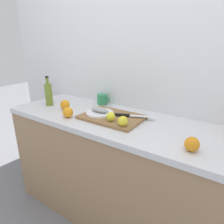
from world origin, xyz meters
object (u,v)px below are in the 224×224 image
cutting_board (112,117)px  orange_0 (192,144)px  lemon_0 (123,121)px  white_plate (100,113)px  fish_fillet (100,110)px  coffee_mug_0 (102,99)px  chef_knife (129,116)px  olive_oil_bottle (49,94)px

cutting_board → orange_0: size_ratio=5.69×
cutting_board → lemon_0: bearing=-35.3°
white_plate → cutting_board: bearing=8.9°
cutting_board → lemon_0: (0.16, -0.11, 0.04)m
orange_0 → fish_fillet: bearing=168.9°
cutting_board → coffee_mug_0: (-0.27, 0.24, 0.04)m
chef_knife → fish_fillet: bearing=174.4°
fish_fillet → coffee_mug_0: 0.31m
chef_knife → olive_oil_bottle: 0.77m
chef_knife → lemon_0: size_ratio=4.13×
chef_knife → lemon_0: lemon_0 is taller
chef_knife → olive_oil_bottle: olive_oil_bottle is taller
white_plate → coffee_mug_0: size_ratio=1.60×
white_plate → orange_0: size_ratio=2.66×
white_plate → fish_fillet: (0.00, 0.00, 0.03)m
cutting_board → chef_knife: size_ratio=1.61×
cutting_board → white_plate: size_ratio=2.14×
fish_fillet → orange_0: orange_0 is taller
cutting_board → orange_0: orange_0 is taller
chef_knife → coffee_mug_0: 0.43m
orange_0 → coffee_mug_0: bearing=155.5°
lemon_0 → orange_0: size_ratio=0.86×
olive_oil_bottle → orange_0: 1.26m
cutting_board → olive_oil_bottle: 0.65m
white_plate → lemon_0: size_ratio=3.11×
chef_knife → white_plate: bearing=174.4°
white_plate → olive_oil_bottle: (-0.54, -0.03, 0.08)m
lemon_0 → orange_0: lemon_0 is taller
fish_fillet → olive_oil_bottle: size_ratio=0.60×
fish_fillet → olive_oil_bottle: bearing=-177.3°
white_plate → orange_0: bearing=-11.1°
white_plate → coffee_mug_0: bearing=122.8°
coffee_mug_0 → orange_0: 0.96m
olive_oil_bottle → lemon_0: bearing=-5.1°
fish_fillet → white_plate: bearing=-90.0°
white_plate → olive_oil_bottle: bearing=-177.3°
cutting_board → orange_0: (0.61, -0.15, 0.03)m
cutting_board → olive_oil_bottle: size_ratio=1.72×
cutting_board → fish_fillet: fish_fillet is taller
cutting_board → white_plate: white_plate is taller
olive_oil_bottle → orange_0: size_ratio=3.31×
fish_fillet → orange_0: (0.71, -0.14, -0.01)m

